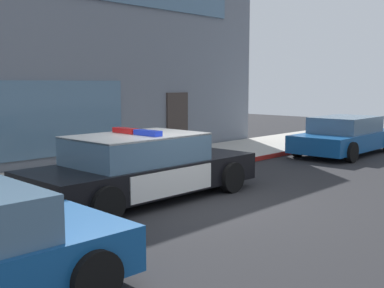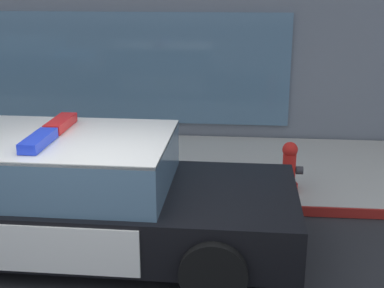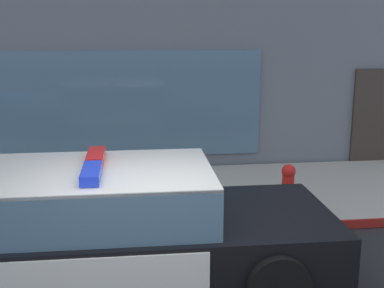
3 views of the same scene
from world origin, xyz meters
name	(u,v)px [view 3 (image 3 of 3)]	position (x,y,z in m)	size (l,w,h in m)	color
sidewalk	(146,197)	(0.00, 3.64, 0.07)	(48.00, 3.17, 0.15)	#B2ADA3
curb_red_paint	(151,234)	(0.00, 2.04, 0.08)	(28.80, 0.04, 0.14)	maroon
police_cruiser	(109,226)	(-0.52, 0.92, 0.68)	(5.21, 2.20, 1.49)	black
fire_hydrant	(288,187)	(2.19, 2.60, 0.50)	(0.34, 0.39, 0.73)	red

